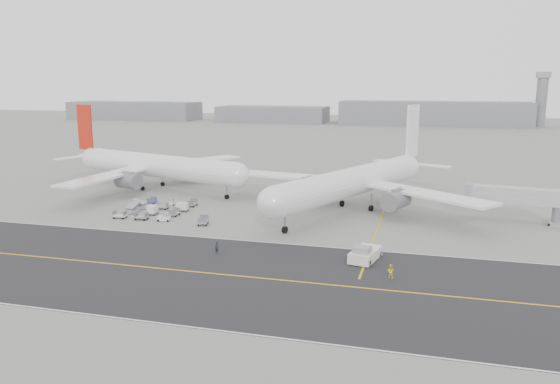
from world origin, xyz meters
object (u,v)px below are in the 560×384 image
(airliner_b, at_px, (356,181))
(ground_crew_b, at_px, (391,271))
(ground_crew_a, at_px, (217,248))
(airliner_a, at_px, (153,165))
(jet_bridge, at_px, (514,197))
(pushback_tug, at_px, (365,254))
(control_tower, at_px, (541,98))

(airliner_b, bearing_deg, ground_crew_b, -52.60)
(airliner_b, distance_m, ground_crew_a, 38.71)
(ground_crew_b, bearing_deg, airliner_a, -32.03)
(jet_bridge, bearing_deg, airliner_a, -179.15)
(pushback_tug, xyz_separation_m, jet_bridge, (23.55, 29.92, 3.56))
(control_tower, distance_m, jet_bridge, 247.05)
(airliner_a, relative_size, ground_crew_b, 29.29)
(airliner_a, xyz_separation_m, jet_bridge, (79.04, -11.59, -1.07))
(jet_bridge, bearing_deg, control_tower, 88.31)
(airliner_b, bearing_deg, pushback_tug, -56.81)
(airliner_a, height_order, ground_crew_b, airliner_a)
(airliner_b, xyz_separation_m, jet_bridge, (29.12, -2.41, -1.22))
(pushback_tug, relative_size, ground_crew_b, 4.63)
(ground_crew_a, relative_size, ground_crew_b, 1.01)
(control_tower, bearing_deg, ground_crew_a, -108.48)
(airliner_a, height_order, jet_bridge, airliner_a)
(control_tower, bearing_deg, airliner_a, -118.57)
(pushback_tug, bearing_deg, airliner_a, 155.49)
(control_tower, relative_size, airliner_b, 0.57)
(control_tower, relative_size, pushback_tug, 3.61)
(control_tower, height_order, ground_crew_a, control_tower)
(jet_bridge, relative_size, ground_crew_a, 9.32)
(airliner_b, bearing_deg, ground_crew_a, -91.39)
(airliner_b, bearing_deg, control_tower, 95.88)
(control_tower, distance_m, pushback_tug, 281.55)
(control_tower, distance_m, airliner_a, 262.95)
(jet_bridge, bearing_deg, airliner_b, -175.53)
(pushback_tug, xyz_separation_m, ground_crew_a, (-21.68, -2.54, -0.06))
(airliner_b, relative_size, ground_crew_a, 29.25)
(pushback_tug, bearing_deg, ground_crew_b, -44.81)
(control_tower, bearing_deg, airliner_b, -107.52)
(control_tower, relative_size, ground_crew_a, 16.61)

